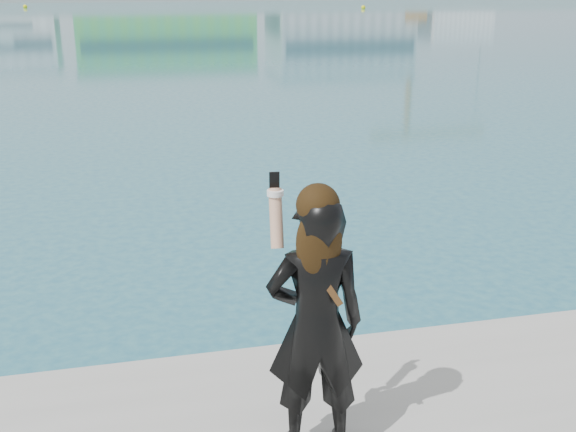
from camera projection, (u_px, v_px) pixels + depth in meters
name	position (u px, v px, depth m)	size (l,w,h in m)	color
buoy_near	(363.00, 9.00, 84.57)	(0.50, 0.50, 0.50)	#F1EB0C
buoy_far	(25.00, 8.00, 86.96)	(0.50, 0.50, 0.50)	#F1EB0C
woman	(316.00, 317.00, 4.23)	(0.62, 0.44, 1.70)	black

